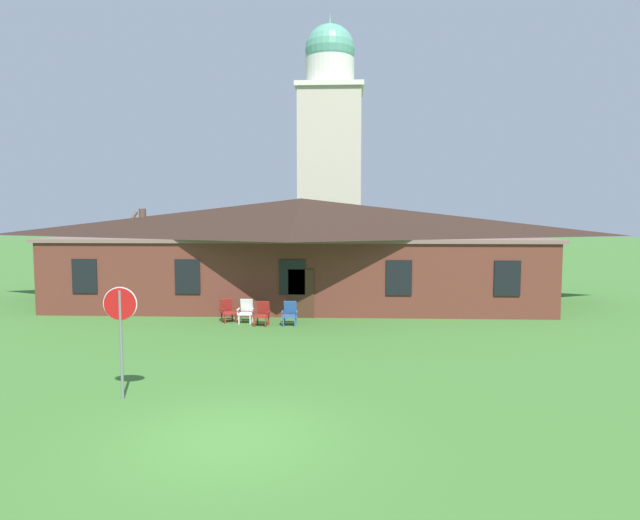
# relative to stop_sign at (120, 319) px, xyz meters

# --- Properties ---
(ground_plane) EXTENTS (200.00, 200.00, 0.00)m
(ground_plane) POSITION_rel_stop_sign_xyz_m (3.08, -2.24, -1.94)
(ground_plane) COLOR #3D702D
(brick_building) EXTENTS (23.58, 10.40, 5.26)m
(brick_building) POSITION_rel_stop_sign_xyz_m (3.08, 15.65, 0.74)
(brick_building) COLOR brown
(brick_building) RESTS_ON ground
(dome_tower) EXTENTS (5.18, 5.18, 20.02)m
(dome_tower) POSITION_rel_stop_sign_xyz_m (4.10, 31.30, 7.24)
(dome_tower) COLOR #BCB29E
(dome_tower) RESTS_ON ground
(stop_sign) EXTENTS (0.81, 0.09, 2.72)m
(stop_sign) POSITION_rel_stop_sign_xyz_m (0.00, 0.00, 0.00)
(stop_sign) COLOR slate
(stop_sign) RESTS_ON ground
(lawn_chair_by_porch) EXTENTS (0.84, 0.86, 0.96)m
(lawn_chair_by_porch) POSITION_rel_stop_sign_xyz_m (0.49, 9.60, -1.44)
(lawn_chair_by_porch) COLOR maroon
(lawn_chair_by_porch) RESTS_ON ground
(lawn_chair_near_door) EXTENTS (0.64, 0.67, 0.96)m
(lawn_chair_near_door) POSITION_rel_stop_sign_xyz_m (1.28, 9.50, -1.44)
(lawn_chair_near_door) COLOR silver
(lawn_chair_near_door) RESTS_ON ground
(lawn_chair_left_end) EXTENTS (0.69, 0.72, 0.96)m
(lawn_chair_left_end) POSITION_rel_stop_sign_xyz_m (2.03, 8.94, -1.44)
(lawn_chair_left_end) COLOR maroon
(lawn_chair_left_end) RESTS_ON ground
(lawn_chair_middle) EXTENTS (0.65, 0.68, 0.96)m
(lawn_chair_middle) POSITION_rel_stop_sign_xyz_m (3.13, 9.04, -1.44)
(lawn_chair_middle) COLOR #2D5693
(lawn_chair_middle) RESTS_ON ground
(bare_tree_beside_building) EXTENTS (1.32, 1.69, 4.73)m
(bare_tree_beside_building) POSITION_rel_stop_sign_xyz_m (-5.32, 15.69, 0.66)
(bare_tree_beside_building) COLOR brown
(bare_tree_beside_building) RESTS_ON ground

